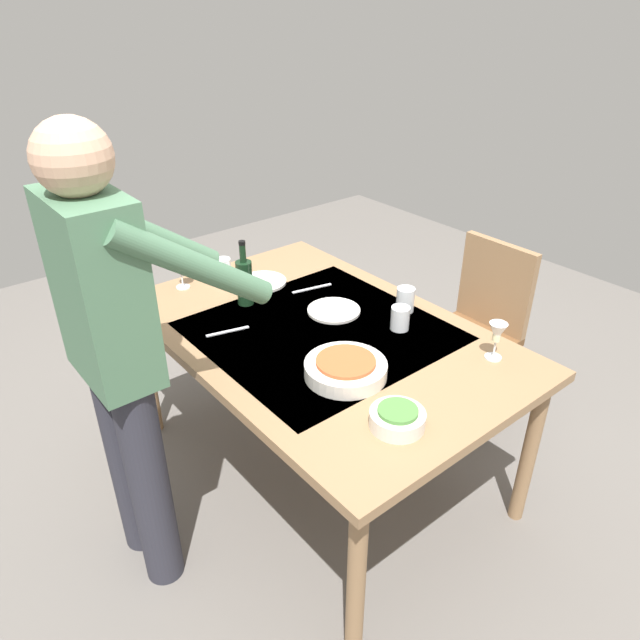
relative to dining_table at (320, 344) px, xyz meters
The scene contains 16 objects.
ground_plane 0.69m from the dining_table, ahead, with size 6.00×6.00×0.00m, color #66605B.
dining_table is the anchor object (origin of this frame).
chair_near 0.94m from the dining_table, 98.14° to the right, with size 0.40×0.40×0.91m.
person_server 0.85m from the dining_table, 86.76° to the left, with size 0.42×0.61×1.69m.
wine_bottle 0.44m from the dining_table, 14.65° to the left, with size 0.07×0.07×0.30m.
wine_glass_left 0.77m from the dining_table, 19.09° to the left, with size 0.07×0.07×0.15m.
wine_glass_right 0.71m from the dining_table, 146.42° to the right, with size 0.07×0.07×0.15m.
water_cup_near_left 0.42m from the dining_table, 104.02° to the right, with size 0.08×0.08×0.11m, color silver.
water_cup_near_right 0.35m from the dining_table, 126.25° to the right, with size 0.08×0.08×0.10m, color silver.
water_cup_far_left 0.68m from the dining_table, ahead, with size 0.07×0.07×0.11m, color silver.
serving_bowl_pasta 0.35m from the dining_table, 156.84° to the left, with size 0.30×0.30×0.07m.
side_bowl_salad 0.66m from the dining_table, 163.07° to the left, with size 0.18×0.18×0.07m.
dinner_plate_near 0.19m from the dining_table, 59.56° to the right, with size 0.23×0.23×0.01m, color silver.
dinner_plate_far 0.53m from the dining_table, ahead, with size 0.23×0.23×0.01m, color silver.
table_knife 0.39m from the dining_table, 33.58° to the right, with size 0.01×0.20×0.01m, color silver.
table_fork 0.38m from the dining_table, 52.49° to the left, with size 0.01×0.18×0.01m, color silver.
Camera 1 is at (-1.59, 1.30, 1.97)m, focal length 32.65 mm.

